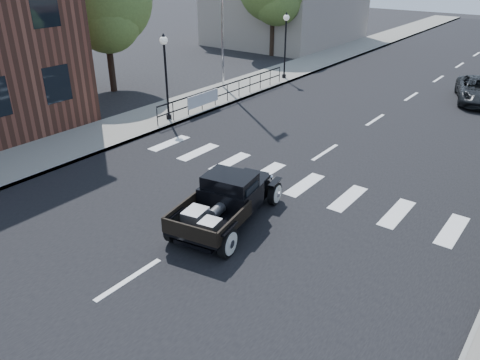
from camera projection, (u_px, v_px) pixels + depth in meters
The scene contains 13 objects.
ground at pixel (210, 228), 13.40m from camera, with size 120.00×120.00×0.00m, color black.
road at pixel (398, 105), 24.16m from camera, with size 14.00×80.00×0.02m, color black.
road_markings at pixel (357, 132), 20.58m from camera, with size 12.00×60.00×0.06m, color silver, non-canonical shape.
sidewalk_left at pixel (263, 80), 28.74m from camera, with size 3.00×80.00×0.15m, color gray.
low_building_left at pixel (287, 12), 40.54m from camera, with size 10.00×12.00×5.00m, color gray.
railing at pixel (227, 91), 24.25m from camera, with size 0.08×10.00×1.00m, color black, non-canonical shape.
banner at pixel (203, 104), 22.86m from camera, with size 0.04×2.20×0.60m, color silver, non-canonical shape.
lamp_post_b at pixel (166, 78), 20.93m from camera, with size 0.36×0.36×3.84m, color black, non-canonical shape.
lamp_post_c at pixel (285, 46), 28.10m from camera, with size 0.36×0.36×3.84m, color black, non-canonical shape.
big_tree_near at pixel (106, 22), 25.09m from camera, with size 5.13×5.13×7.54m, color #4D672C, non-canonical shape.
big_tree_far at pixel (273, 3), 34.31m from camera, with size 5.18×5.18×7.61m, color #4D672C, non-canonical shape.
hotrod_pickup at pixel (227, 200), 13.34m from camera, with size 2.00×4.29×1.49m, color black, non-canonical shape.
second_car at pixel (479, 91), 24.41m from camera, with size 2.08×4.51×1.25m, color black.
Camera 1 is at (7.60, -8.62, 7.08)m, focal length 35.00 mm.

